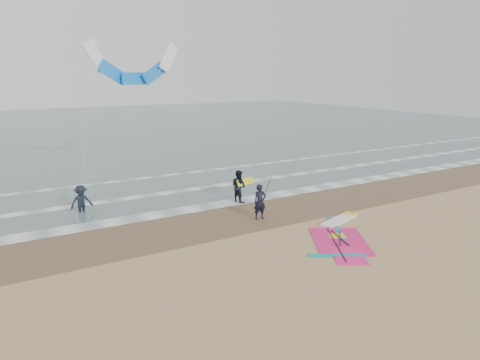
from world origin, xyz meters
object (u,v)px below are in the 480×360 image
person_wading (81,196)px  person_standing (260,202)px  person_walking (239,186)px  surf_kite (134,68)px  windsurf_rig (341,235)px

person_wading → person_standing: bearing=-44.1°
person_walking → person_standing: bearing=153.7°
person_walking → person_wading: 8.59m
person_wading → surf_kite: surf_kite is taller
person_walking → person_wading: (-8.21, 2.51, -0.02)m
windsurf_rig → surf_kite: bearing=112.1°
person_standing → surf_kite: (-3.33, 9.21, 6.66)m
person_walking → surf_kite: size_ratio=0.24×
windsurf_rig → person_walking: bearing=101.3°
person_standing → person_wading: bearing=151.1°
person_walking → windsurf_rig: bearing=175.2°
person_standing → surf_kite: bearing=117.4°
windsurf_rig → person_standing: bearing=117.1°
windsurf_rig → person_walking: person_walking is taller
person_wading → surf_kite: size_ratio=0.23×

